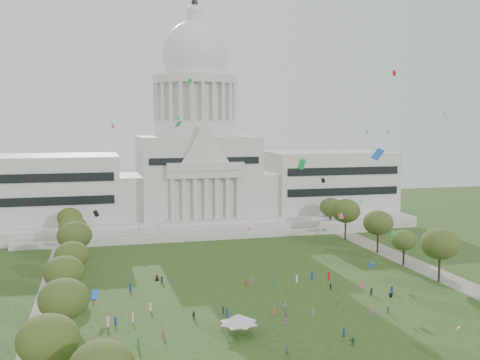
{
  "coord_description": "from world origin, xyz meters",
  "views": [
    {
      "loc": [
        -38.15,
        -102.46,
        39.37
      ],
      "look_at": [
        0.0,
        45.0,
        24.0
      ],
      "focal_mm": 42.0,
      "sensor_mm": 36.0,
      "label": 1
    }
  ],
  "objects": [
    {
      "name": "path_right",
      "position": [
        48.0,
        30.0,
        0.02
      ],
      "size": [
        8.0,
        160.0,
        0.04
      ],
      "primitive_type": "cube",
      "color": "gray",
      "rests_on": "ground"
    },
    {
      "name": "capitol",
      "position": [
        0.0,
        113.59,
        22.3
      ],
      "size": [
        160.0,
        64.5,
        91.3
      ],
      "color": "beige",
      "rests_on": "ground"
    },
    {
      "name": "row_tree_l_2",
      "position": [
        -45.04,
        17.3,
        8.51
      ],
      "size": [
        8.42,
        8.42,
        11.97
      ],
      "color": "black",
      "rests_on": "ground"
    },
    {
      "name": "person_8",
      "position": [
        -19.75,
        5.98,
        0.87
      ],
      "size": [
        0.99,
        0.84,
        1.75
      ],
      "primitive_type": "imported",
      "rotation": [
        0.0,
        0.0,
        2.7
      ],
      "color": "#26262B",
      "rests_on": "ground"
    },
    {
      "name": "person_9",
      "position": [
        15.53,
        -2.0,
        0.79
      ],
      "size": [
        1.15,
        0.96,
        1.58
      ],
      "primitive_type": "imported",
      "rotation": [
        0.0,
        0.0,
        0.51
      ],
      "color": "#994C8C",
      "rests_on": "ground"
    },
    {
      "name": "row_tree_r_2",
      "position": [
        44.17,
        17.44,
        9.66
      ],
      "size": [
        9.55,
        9.55,
        13.58
      ],
      "color": "black",
      "rests_on": "ground"
    },
    {
      "name": "person_2",
      "position": [
        22.46,
        11.18,
        0.97
      ],
      "size": [
        1.04,
        0.76,
        1.95
      ],
      "primitive_type": "imported",
      "rotation": [
        0.0,
        0.0,
        0.2
      ],
      "color": "#26262B",
      "rests_on": "ground"
    },
    {
      "name": "ground",
      "position": [
        0.0,
        0.0,
        0.0
      ],
      "size": [
        400.0,
        400.0,
        0.0
      ],
      "primitive_type": "plane",
      "color": "#2C441A",
      "rests_on": "ground"
    },
    {
      "name": "person_10",
      "position": [
        15.17,
        17.69,
        0.82
      ],
      "size": [
        0.74,
        1.06,
        1.64
      ],
      "primitive_type": "imported",
      "rotation": [
        0.0,
        0.0,
        1.81
      ],
      "color": "#26262B",
      "rests_on": "ground"
    },
    {
      "name": "person_0",
      "position": [
        27.72,
        11.43,
        0.91
      ],
      "size": [
        1.06,
        0.91,
        1.83
      ],
      "primitive_type": "imported",
      "rotation": [
        0.0,
        0.0,
        5.84
      ],
      "color": "navy",
      "rests_on": "ground"
    },
    {
      "name": "row_tree_r_6",
      "position": [
        45.96,
        88.13,
        8.51
      ],
      "size": [
        8.42,
        8.42,
        11.97
      ],
      "color": "black",
      "rests_on": "ground"
    },
    {
      "name": "row_tree_r_4",
      "position": [
        44.76,
        50.04,
        9.29
      ],
      "size": [
        9.19,
        9.19,
        13.06
      ],
      "color": "black",
      "rests_on": "ground"
    },
    {
      "name": "person_3",
      "position": [
        11.28,
        5.31,
        0.76
      ],
      "size": [
        0.53,
        0.99,
        1.52
      ],
      "primitive_type": "imported",
      "rotation": [
        0.0,
        0.0,
        4.69
      ],
      "color": "#33723F",
      "rests_on": "ground"
    },
    {
      "name": "kite_swarm",
      "position": [
        1.54,
        9.68,
        23.99
      ],
      "size": [
        92.47,
        100.55,
        50.89
      ],
      "color": "green",
      "rests_on": "ground"
    },
    {
      "name": "row_tree_r_5",
      "position": [
        43.49,
        70.19,
        9.93
      ],
      "size": [
        9.82,
        9.82,
        13.96
      ],
      "color": "black",
      "rests_on": "ground"
    },
    {
      "name": "person_7",
      "position": [
        -7.36,
        -15.33,
        0.99
      ],
      "size": [
        0.88,
        0.8,
        1.97
      ],
      "primitive_type": "imported",
      "rotation": [
        0.0,
        0.0,
        3.63
      ],
      "color": "#4C4C51",
      "rests_on": "ground"
    },
    {
      "name": "path_left",
      "position": [
        -48.0,
        30.0,
        0.02
      ],
      "size": [
        8.0,
        160.0,
        0.04
      ],
      "primitive_type": "cube",
      "color": "gray",
      "rests_on": "ground"
    },
    {
      "name": "person_6",
      "position": [
        5.75,
        -9.74,
        0.78
      ],
      "size": [
        0.56,
        0.8,
        1.56
      ],
      "primitive_type": "imported",
      "rotation": [
        0.0,
        0.0,
        1.49
      ],
      "color": "navy",
      "rests_on": "ground"
    },
    {
      "name": "row_tree_l_5",
      "position": [
        -45.22,
        71.01,
        8.42
      ],
      "size": [
        8.33,
        8.33,
        11.85
      ],
      "color": "black",
      "rests_on": "ground"
    },
    {
      "name": "row_tree_l_0",
      "position": [
        -45.26,
        -21.68,
        8.95
      ],
      "size": [
        8.85,
        8.85,
        12.59
      ],
      "color": "black",
      "rests_on": "ground"
    },
    {
      "name": "row_tree_r_3",
      "position": [
        44.4,
        34.48,
        7.08
      ],
      "size": [
        7.01,
        7.01,
        9.98
      ],
      "color": "black",
      "rests_on": "ground"
    },
    {
      "name": "person_5",
      "position": [
        0.14,
        6.97,
        0.89
      ],
      "size": [
        1.67,
        1.59,
        1.79
      ],
      "primitive_type": "imported",
      "rotation": [
        0.0,
        0.0,
        2.41
      ],
      "color": "silver",
      "rests_on": "ground"
    },
    {
      "name": "row_tree_l_1",
      "position": [
        -44.07,
        -2.96,
        8.95
      ],
      "size": [
        8.86,
        8.86,
        12.59
      ],
      "color": "black",
      "rests_on": "ground"
    },
    {
      "name": "distant_crowd",
      "position": [
        -13.03,
        15.02,
        0.89
      ],
      "size": [
        62.54,
        40.04,
        1.95
      ],
      "color": "silver",
      "rests_on": "ground"
    },
    {
      "name": "row_tree_l_3",
      "position": [
        -44.09,
        33.92,
        8.21
      ],
      "size": [
        8.12,
        8.12,
        11.55
      ],
      "color": "black",
      "rests_on": "ground"
    },
    {
      "name": "row_tree_l_6",
      "position": [
        -46.87,
        89.14,
        8.27
      ],
      "size": [
        8.19,
        8.19,
        11.64
      ],
      "color": "black",
      "rests_on": "ground"
    },
    {
      "name": "person_11",
      "position": [
        5.46,
        -14.16,
        0.77
      ],
      "size": [
        1.51,
        1.2,
        1.53
      ],
      "primitive_type": "imported",
      "rotation": [
        0.0,
        0.0,
        2.62
      ],
      "color": "#33723F",
      "rests_on": "ground"
    },
    {
      "name": "person_4",
      "position": [
        4.12,
        1.42,
        0.89
      ],
      "size": [
        0.67,
        1.1,
        1.78
      ],
      "primitive_type": "imported",
      "rotation": [
        0.0,
        0.0,
        4.81
      ],
      "color": "silver",
      "rests_on": "ground"
    },
    {
      "name": "row_tree_l_4",
      "position": [
        -44.08,
        52.42,
        9.39
      ],
      "size": [
        9.29,
        9.29,
        13.21
      ],
      "color": "black",
      "rests_on": "ground"
    },
    {
      "name": "event_tent",
      "position": [
        -13.04,
        -4.31,
        3.22
      ],
      "size": [
        8.56,
        8.56,
        4.16
      ],
      "color": "#4C4C4C",
      "rests_on": "ground"
    }
  ]
}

